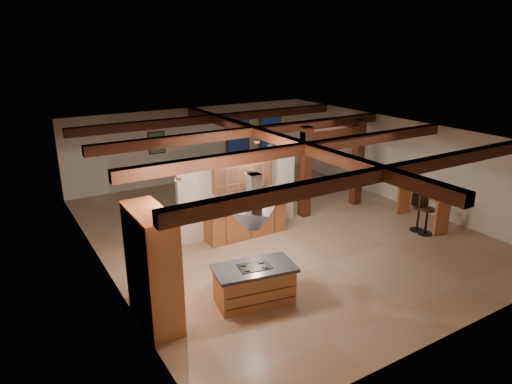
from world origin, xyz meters
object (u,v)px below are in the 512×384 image
(kitchen_island, at_px, (254,284))
(sofa, at_px, (259,170))
(dining_table, at_px, (220,201))
(bar_counter, at_px, (422,202))

(kitchen_island, xyz_separation_m, sofa, (5.03, 7.98, -0.16))
(dining_table, distance_m, sofa, 4.13)
(dining_table, xyz_separation_m, sofa, (3.16, 2.66, -0.05))
(kitchen_island, bearing_deg, dining_table, 70.59)
(dining_table, distance_m, bar_counter, 6.39)
(bar_counter, bearing_deg, kitchen_island, -170.48)
(sofa, xyz_separation_m, bar_counter, (1.64, -6.86, 0.44))
(bar_counter, bearing_deg, sofa, 103.45)
(dining_table, xyz_separation_m, bar_counter, (4.80, -4.20, 0.39))
(kitchen_island, xyz_separation_m, dining_table, (1.87, 5.32, -0.10))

